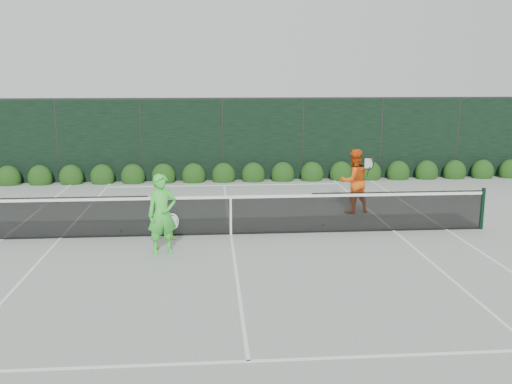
{
  "coord_description": "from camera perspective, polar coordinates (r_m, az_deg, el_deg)",
  "views": [
    {
      "loc": [
        -0.48,
        -13.58,
        3.86
      ],
      "look_at": [
        0.65,
        0.3,
        1.0
      ],
      "focal_mm": 40.0,
      "sensor_mm": 36.0,
      "label": 1
    }
  ],
  "objects": [
    {
      "name": "tennis_balls",
      "position": [
        14.06,
        -5.98,
        -4.25
      ],
      "size": [
        5.26,
        1.8,
        0.07
      ],
      "color": "#A9D72F",
      "rests_on": "ground"
    },
    {
      "name": "player_woman",
      "position": [
        12.61,
        -9.36,
        -2.21
      ],
      "size": [
        0.75,
        0.6,
        1.77
      ],
      "rotation": [
        0.0,
        0.0,
        0.31
      ],
      "color": "#40DB40",
      "rests_on": "ground"
    },
    {
      "name": "tennis_net",
      "position": [
        13.99,
        -2.64,
        -2.17
      ],
      "size": [
        12.9,
        0.1,
        1.07
      ],
      "color": "black",
      "rests_on": "ground"
    },
    {
      "name": "windscreen_fence",
      "position": [
        11.13,
        -2.07,
        -0.57
      ],
      "size": [
        32.0,
        21.07,
        3.06
      ],
      "color": "black",
      "rests_on": "ground"
    },
    {
      "name": "hedge_row",
      "position": [
        21.05,
        -3.26,
        1.67
      ],
      "size": [
        31.66,
        0.65,
        0.94
      ],
      "color": "#18370F",
      "rests_on": "ground"
    },
    {
      "name": "player_man",
      "position": [
        16.37,
        9.75,
        1.07
      ],
      "size": [
        1.04,
        0.9,
        1.83
      ],
      "rotation": [
        0.0,
        0.0,
        3.41
      ],
      "color": "#E35513",
      "rests_on": "ground"
    },
    {
      "name": "court_lines",
      "position": [
        14.13,
        -2.52,
        -4.24
      ],
      "size": [
        11.03,
        23.83,
        0.01
      ],
      "color": "white",
      "rests_on": "ground"
    },
    {
      "name": "ground",
      "position": [
        14.13,
        -2.52,
        -4.26
      ],
      "size": [
        80.0,
        80.0,
        0.0
      ],
      "primitive_type": "plane",
      "color": "gray",
      "rests_on": "ground"
    }
  ]
}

